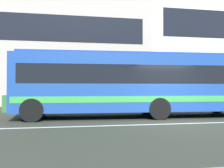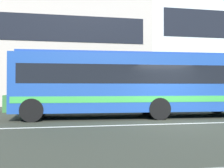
% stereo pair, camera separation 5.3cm
% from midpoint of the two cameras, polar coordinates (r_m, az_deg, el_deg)
% --- Properties ---
extents(ground_plane, '(160.00, 160.00, 0.00)m').
position_cam_midpoint_polar(ground_plane, '(10.20, 15.31, -9.06)').
color(ground_plane, '#36392D').
extents(lane_centre_line, '(60.00, 0.16, 0.01)m').
position_cam_midpoint_polar(lane_centre_line, '(10.20, 15.31, -9.03)').
color(lane_centre_line, silver).
rests_on(lane_centre_line, ground_plane).
extents(hedge_row_far, '(22.82, 1.10, 1.01)m').
position_cam_midpoint_polar(hedge_row_far, '(17.20, 15.97, -4.02)').
color(hedge_row_far, '#346F37').
rests_on(hedge_row_far, ground_plane).
extents(apartment_block_left, '(20.83, 10.02, 10.70)m').
position_cam_midpoint_polar(apartment_block_left, '(25.11, -18.14, 8.08)').
color(apartment_block_left, '#B6AA9E').
rests_on(apartment_block_left, ground_plane).
extents(transit_bus, '(11.86, 3.04, 3.12)m').
position_cam_midpoint_polar(transit_bus, '(12.08, 5.97, 0.38)').
color(transit_bus, navy).
rests_on(transit_bus, ground_plane).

